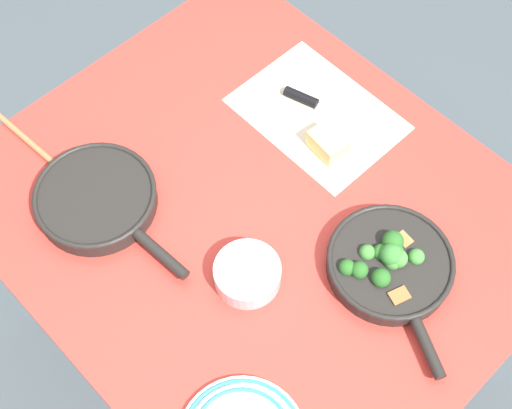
{
  "coord_description": "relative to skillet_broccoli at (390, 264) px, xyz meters",
  "views": [
    {
      "loc": [
        -0.55,
        0.53,
        2.12
      ],
      "look_at": [
        0.0,
        0.0,
        0.8
      ],
      "focal_mm": 50.0,
      "sensor_mm": 36.0,
      "label": 1
    }
  ],
  "objects": [
    {
      "name": "parchment_sheet",
      "position": [
        0.38,
        -0.19,
        -0.03
      ],
      "size": [
        0.37,
        0.28,
        0.0
      ],
      "color": "beige",
      "rests_on": "dining_table_red"
    },
    {
      "name": "skillet_broccoli",
      "position": [
        0.0,
        0.0,
        0.0
      ],
      "size": [
        0.36,
        0.26,
        0.08
      ],
      "rotation": [
        0.0,
        0.0,
        2.67
      ],
      "color": "black",
      "rests_on": "dining_table_red"
    },
    {
      "name": "dining_table_red",
      "position": [
        0.29,
        0.1,
        -0.11
      ],
      "size": [
        1.15,
        0.99,
        0.78
      ],
      "color": "red",
      "rests_on": "ground_plane"
    },
    {
      "name": "prep_bowl_steel",
      "position": [
        0.19,
        0.22,
        -0.0
      ],
      "size": [
        0.14,
        0.14,
        0.05
      ],
      "color": "#B7B7BC",
      "rests_on": "dining_table_red"
    },
    {
      "name": "skillet_eggs",
      "position": [
        0.54,
        0.33,
        -0.0
      ],
      "size": [
        0.41,
        0.27,
        0.05
      ],
      "rotation": [
        0.0,
        0.0,
        3.2
      ],
      "color": "black",
      "rests_on": "dining_table_red"
    },
    {
      "name": "cheese_block",
      "position": [
        0.29,
        -0.13,
        -0.0
      ],
      "size": [
        0.09,
        0.07,
        0.05
      ],
      "color": "#EFD67A",
      "rests_on": "dining_table_red"
    },
    {
      "name": "grater_knife",
      "position": [
        0.4,
        -0.2,
        -0.02
      ],
      "size": [
        0.22,
        0.09,
        0.02
      ],
      "rotation": [
        0.0,
        0.0,
        3.43
      ],
      "color": "silver",
      "rests_on": "dining_table_red"
    },
    {
      "name": "ground_plane",
      "position": [
        0.29,
        0.1,
        -0.81
      ],
      "size": [
        14.0,
        14.0,
        0.0
      ],
      "primitive_type": "plane",
      "color": "#424C51"
    },
    {
      "name": "wooden_spoon",
      "position": [
        0.68,
        0.34,
        -0.02
      ],
      "size": [
        0.36,
        0.05,
        0.02
      ],
      "rotation": [
        0.0,
        0.0,
        3.21
      ],
      "color": "#996B42",
      "rests_on": "dining_table_red"
    }
  ]
}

